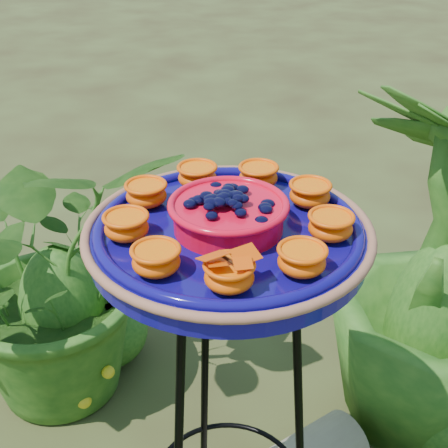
% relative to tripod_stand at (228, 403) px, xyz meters
% --- Properties ---
extents(tripod_stand, '(0.44, 0.44, 0.99)m').
position_rel_tripod_stand_xyz_m(tripod_stand, '(0.00, 0.00, 0.00)').
color(tripod_stand, black).
rests_on(tripod_stand, ground).
extents(feeder_dish, '(0.61, 0.61, 0.12)m').
position_rel_tripod_stand_xyz_m(feeder_dish, '(-0.00, -0.00, 0.43)').
color(feeder_dish, '#0D0862').
rests_on(feeder_dish, tripod_stand).
extents(shrub_back_left, '(1.05, 0.98, 0.94)m').
position_rel_tripod_stand_xyz_m(shrub_back_left, '(-0.49, 0.74, -0.13)').
color(shrub_back_left, '#1C4813').
rests_on(shrub_back_left, ground).
extents(shrub_back_right, '(0.88, 0.88, 1.14)m').
position_rel_tripod_stand_xyz_m(shrub_back_right, '(0.67, 0.48, -0.03)').
color(shrub_back_right, '#1C4813').
rests_on(shrub_back_right, ground).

